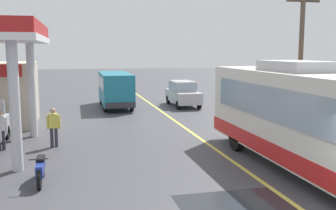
{
  "coord_description": "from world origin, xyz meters",
  "views": [
    {
      "loc": [
        -5.55,
        -6.9,
        4.05
      ],
      "look_at": [
        -1.5,
        10.0,
        1.6
      ],
      "focal_mm": 41.63,
      "sensor_mm": 36.0,
      "label": 1
    }
  ],
  "objects": [
    {
      "name": "utility_pole_roadside",
      "position": [
        5.66,
        10.92,
        3.72
      ],
      "size": [
        1.8,
        0.24,
        7.1
      ],
      "color": "brown",
      "rests_on": "ground"
    },
    {
      "name": "lane_divider_stripe",
      "position": [
        0.0,
        15.0,
        0.0
      ],
      "size": [
        0.16,
        50.0,
        0.01
      ],
      "primitive_type": "cube",
      "color": "#D8CC4C",
      "rests_on": "ground"
    },
    {
      "name": "ground",
      "position": [
        0.0,
        20.0,
        0.0
      ],
      "size": [
        120.0,
        120.0,
        0.0
      ],
      "primitive_type": "plane",
      "color": "#424247"
    },
    {
      "name": "coach_bus_main",
      "position": [
        1.89,
        4.23,
        1.72
      ],
      "size": [
        2.6,
        11.04,
        3.69
      ],
      "color": "silver",
      "rests_on": "ground"
    },
    {
      "name": "pedestrian_by_shop",
      "position": [
        -8.56,
        9.78,
        0.93
      ],
      "size": [
        0.55,
        0.22,
        1.66
      ],
      "color": "#33333F",
      "rests_on": "ground"
    },
    {
      "name": "motorcycle_parked_forecourt",
      "position": [
        -6.66,
        5.26,
        0.44
      ],
      "size": [
        0.55,
        1.8,
        0.92
      ],
      "color": "black",
      "rests_on": "ground"
    },
    {
      "name": "car_trailing_behind_bus",
      "position": [
        2.08,
        20.32,
        1.01
      ],
      "size": [
        1.7,
        4.2,
        1.82
      ],
      "color": "#B2B2B7",
      "rests_on": "ground"
    },
    {
      "name": "pedestrian_near_pump",
      "position": [
        -6.49,
        9.82,
        0.93
      ],
      "size": [
        0.55,
        0.22,
        1.66
      ],
      "color": "#33333F",
      "rests_on": "ground"
    },
    {
      "name": "minibus_opposing_lane",
      "position": [
        -2.77,
        20.83,
        1.47
      ],
      "size": [
        2.04,
        6.13,
        2.44
      ],
      "color": "teal",
      "rests_on": "ground"
    }
  ]
}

